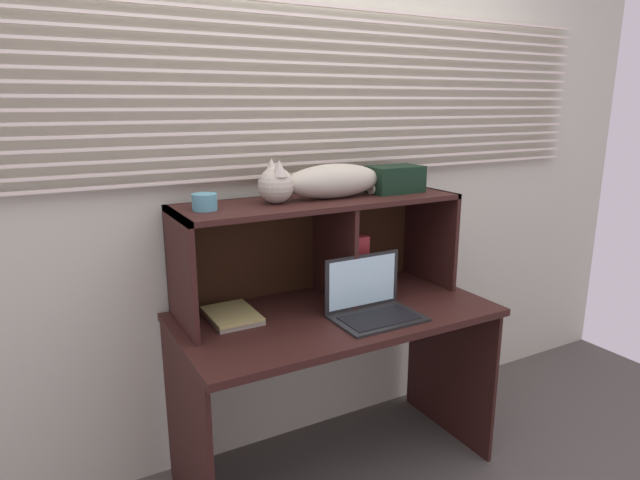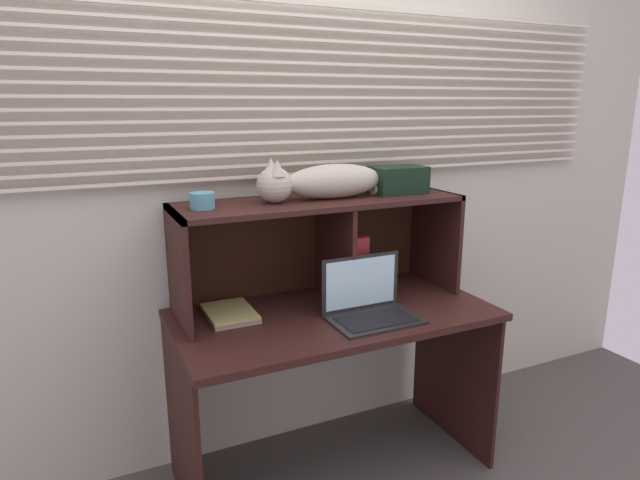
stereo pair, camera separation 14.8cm
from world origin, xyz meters
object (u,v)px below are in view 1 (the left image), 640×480
at_px(laptop, 372,304).
at_px(storage_box, 394,179).
at_px(cat, 323,182).
at_px(binder_upright, 348,264).
at_px(small_basket, 205,202).
at_px(book_stack, 232,315).

xyz_separation_m(laptop, storage_box, (0.28, 0.25, 0.46)).
relative_size(cat, binder_upright, 2.58).
bearing_deg(laptop, cat, 109.76).
bearing_deg(small_basket, storage_box, 0.00).
xyz_separation_m(laptop, binder_upright, (0.04, 0.25, 0.10)).
bearing_deg(small_basket, binder_upright, 0.00).
relative_size(book_stack, small_basket, 2.70).
bearing_deg(small_basket, cat, -0.00).
relative_size(laptop, small_basket, 3.77).
height_order(cat, binder_upright, cat).
bearing_deg(laptop, binder_upright, 81.12).
bearing_deg(binder_upright, laptop, -98.88).
xyz_separation_m(cat, binder_upright, (0.13, 0.00, -0.37)).
height_order(laptop, storage_box, storage_box).
height_order(cat, small_basket, cat).
xyz_separation_m(laptop, small_basket, (-0.59, 0.25, 0.43)).
bearing_deg(book_stack, binder_upright, 0.62).
bearing_deg(book_stack, small_basket, 176.05).
distance_m(book_stack, storage_box, 0.93).
relative_size(laptop, storage_box, 1.46).
bearing_deg(storage_box, binder_upright, 180.00).
relative_size(cat, book_stack, 3.02).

